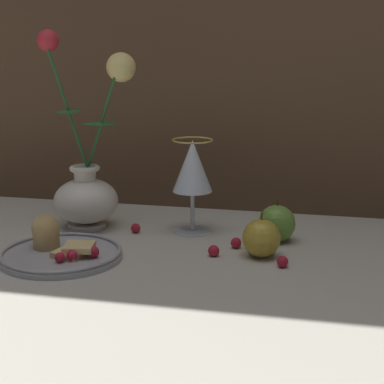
{
  "coord_description": "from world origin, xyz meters",
  "views": [
    {
      "loc": [
        0.33,
        -1.06,
        0.37
      ],
      "look_at": [
        0.09,
        0.02,
        0.1
      ],
      "focal_mm": 60.0,
      "sensor_mm": 36.0,
      "label": 1
    }
  ],
  "objects_px": {
    "plate_with_pastries": "(59,249)",
    "wine_glass": "(192,170)",
    "vase": "(88,180)",
    "apple_near_glass": "(277,223)",
    "apple_beside_vase": "(261,238)"
  },
  "relations": [
    {
      "from": "wine_glass",
      "to": "apple_near_glass",
      "type": "relative_size",
      "value": 2.24
    },
    {
      "from": "wine_glass",
      "to": "vase",
      "type": "bearing_deg",
      "value": -175.73
    },
    {
      "from": "apple_beside_vase",
      "to": "apple_near_glass",
      "type": "distance_m",
      "value": 0.09
    },
    {
      "from": "plate_with_pastries",
      "to": "apple_beside_vase",
      "type": "relative_size",
      "value": 2.64
    },
    {
      "from": "wine_glass",
      "to": "apple_near_glass",
      "type": "height_order",
      "value": "wine_glass"
    },
    {
      "from": "plate_with_pastries",
      "to": "apple_beside_vase",
      "type": "distance_m",
      "value": 0.35
    },
    {
      "from": "apple_beside_vase",
      "to": "vase",
      "type": "bearing_deg",
      "value": 163.83
    },
    {
      "from": "vase",
      "to": "apple_near_glass",
      "type": "relative_size",
      "value": 4.74
    },
    {
      "from": "wine_glass",
      "to": "plate_with_pastries",
      "type": "bearing_deg",
      "value": -133.45
    },
    {
      "from": "plate_with_pastries",
      "to": "wine_glass",
      "type": "bearing_deg",
      "value": 46.55
    },
    {
      "from": "vase",
      "to": "wine_glass",
      "type": "xyz_separation_m",
      "value": [
        0.21,
        0.02,
        0.03
      ]
    },
    {
      "from": "plate_with_pastries",
      "to": "wine_glass",
      "type": "height_order",
      "value": "wine_glass"
    },
    {
      "from": "vase",
      "to": "apple_beside_vase",
      "type": "distance_m",
      "value": 0.37
    },
    {
      "from": "plate_with_pastries",
      "to": "wine_glass",
      "type": "distance_m",
      "value": 0.29
    },
    {
      "from": "plate_with_pastries",
      "to": "wine_glass",
      "type": "xyz_separation_m",
      "value": [
        0.19,
        0.2,
        0.11
      ]
    }
  ]
}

